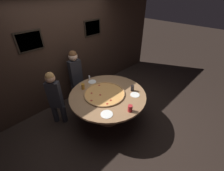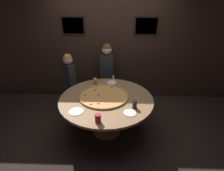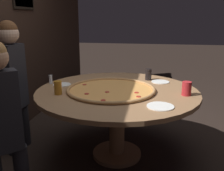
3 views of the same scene
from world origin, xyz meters
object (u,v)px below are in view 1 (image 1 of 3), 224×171
(drink_cup_near_left, at_px, (130,108))
(condiment_shaker, at_px, (89,78))
(giant_pizza, at_px, (104,93))
(diner_far_right, at_px, (76,74))
(dining_table, at_px, (108,99))
(white_plate_near_front, at_px, (92,82))
(white_plate_left_side, at_px, (107,114))
(white_plate_beside_cup, at_px, (135,95))
(drink_cup_beside_pizza, at_px, (83,86))
(drink_cup_near_right, at_px, (132,88))
(diner_side_right, at_px, (55,96))

(drink_cup_near_left, distance_m, condiment_shaker, 1.43)
(giant_pizza, bearing_deg, diner_far_right, 90.15)
(dining_table, relative_size, white_plate_near_front, 8.59)
(giant_pizza, bearing_deg, white_plate_left_side, -129.03)
(white_plate_near_front, bearing_deg, giant_pizza, -102.12)
(giant_pizza, relative_size, white_plate_beside_cup, 4.45)
(condiment_shaker, bearing_deg, diner_far_right, 113.10)
(drink_cup_beside_pizza, distance_m, white_plate_left_side, 0.97)
(drink_cup_near_right, xyz_separation_m, diner_side_right, (-1.29, 1.04, -0.07))
(condiment_shaker, relative_size, diner_side_right, 0.07)
(drink_cup_near_left, relative_size, diner_side_right, 0.10)
(drink_cup_near_left, distance_m, drink_cup_near_right, 0.65)
(drink_cup_beside_pizza, xyz_separation_m, condiment_shaker, (0.36, 0.23, -0.02))
(white_plate_beside_cup, height_order, diner_far_right, diner_far_right)
(drink_cup_beside_pizza, bearing_deg, condiment_shaker, 32.78)
(dining_table, distance_m, drink_cup_near_right, 0.58)
(condiment_shaker, bearing_deg, diner_side_right, -179.57)
(dining_table, height_order, condiment_shaker, condiment_shaker)
(white_plate_beside_cup, distance_m, condiment_shaker, 1.22)
(white_plate_beside_cup, xyz_separation_m, diner_side_right, (-1.21, 1.18, -0.01))
(condiment_shaker, xyz_separation_m, diner_side_right, (-0.93, -0.01, -0.05))
(giant_pizza, distance_m, drink_cup_near_right, 0.62)
(dining_table, xyz_separation_m, condiment_shaker, (0.10, 0.76, 0.17))
(white_plate_beside_cup, xyz_separation_m, condiment_shaker, (-0.28, 1.19, 0.05))
(dining_table, height_order, giant_pizza, giant_pizza)
(drink_cup_beside_pizza, xyz_separation_m, drink_cup_near_right, (0.72, -0.82, 0.00))
(drink_cup_near_left, bearing_deg, white_plate_left_side, 146.19)
(drink_cup_near_left, bearing_deg, drink_cup_beside_pizza, 98.47)
(drink_cup_beside_pizza, xyz_separation_m, white_plate_left_side, (-0.18, -0.95, -0.06))
(giant_pizza, bearing_deg, condiment_shaker, 78.00)
(diner_far_right, bearing_deg, dining_table, 94.92)
(drink_cup_near_left, bearing_deg, giant_pizza, 87.77)
(condiment_shaker, bearing_deg, white_plate_beside_cup, -76.80)
(white_plate_beside_cup, bearing_deg, drink_cup_near_left, -152.98)
(condiment_shaker, xyz_separation_m, diner_far_right, (-0.15, 0.36, 0.02))
(giant_pizza, distance_m, white_plate_left_side, 0.62)
(diner_side_right, bearing_deg, giant_pizza, -174.03)
(drink_cup_beside_pizza, distance_m, condiment_shaker, 0.42)
(giant_pizza, xyz_separation_m, white_plate_left_side, (-0.39, -0.48, -0.01))
(diner_far_right, bearing_deg, drink_cup_near_right, 112.51)
(dining_table, bearing_deg, white_plate_near_front, 83.00)
(drink_cup_beside_pizza, distance_m, white_plate_beside_cup, 1.15)
(white_plate_left_side, xyz_separation_m, diner_side_right, (-0.39, 1.17, -0.01))
(white_plate_left_side, height_order, diner_far_right, diner_far_right)
(dining_table, relative_size, giant_pizza, 1.84)
(dining_table, xyz_separation_m, drink_cup_near_right, (0.47, -0.29, 0.19))
(giant_pizza, height_order, white_plate_beside_cup, giant_pizza)
(drink_cup_near_right, distance_m, white_plate_beside_cup, 0.17)
(white_plate_left_side, relative_size, condiment_shaker, 2.30)
(dining_table, xyz_separation_m, drink_cup_beside_pizza, (-0.25, 0.53, 0.19))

